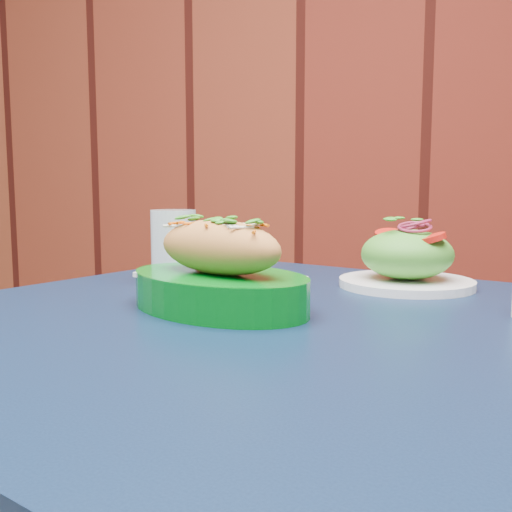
% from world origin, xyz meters
% --- Properties ---
extents(brick_wall, '(4.90, 0.04, 2.80)m').
position_xyz_m(brick_wall, '(0.00, 2.97, 1.40)').
color(brick_wall, '#591810').
rests_on(brick_wall, ground).
extents(cafe_table, '(0.99, 0.99, 0.75)m').
position_xyz_m(cafe_table, '(0.29, 1.76, 0.66)').
color(cafe_table, black).
rests_on(cafe_table, ground).
extents(banh_mi_basket, '(0.30, 0.25, 0.12)m').
position_xyz_m(banh_mi_basket, '(0.23, 1.76, 0.79)').
color(banh_mi_basket, '#006312').
rests_on(banh_mi_basket, cafe_table).
extents(salad_plate, '(0.20, 0.20, 0.10)m').
position_xyz_m(salad_plate, '(0.43, 2.00, 0.79)').
color(salad_plate, white).
rests_on(salad_plate, cafe_table).
extents(water_glass, '(0.07, 0.07, 0.11)m').
position_xyz_m(water_glass, '(0.08, 1.92, 0.81)').
color(water_glass, silver).
rests_on(water_glass, cafe_table).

